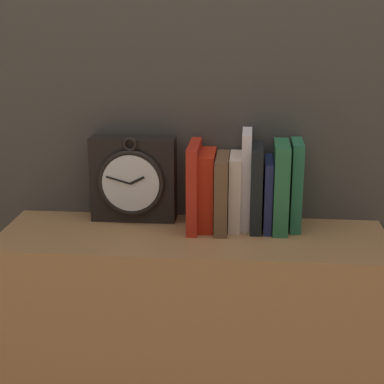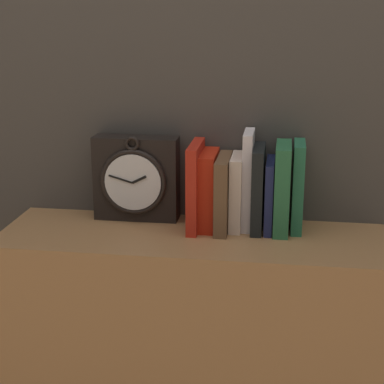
% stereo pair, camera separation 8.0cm
% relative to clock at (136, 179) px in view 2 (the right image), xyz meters
% --- Properties ---
extents(bookshelf, '(0.92, 0.29, 0.74)m').
position_rel_clock_xyz_m(bookshelf, '(0.16, -0.10, -0.47)').
color(bookshelf, '#A87547').
rests_on(bookshelf, ground_plane).
extents(clock, '(0.21, 0.08, 0.22)m').
position_rel_clock_xyz_m(clock, '(0.00, 0.00, 0.00)').
color(clock, black).
rests_on(clock, bookshelf).
extents(book_slot0_red, '(0.03, 0.16, 0.21)m').
position_rel_clock_xyz_m(book_slot0_red, '(0.16, -0.04, -0.00)').
color(book_slot0_red, red).
rests_on(book_slot0_red, bookshelf).
extents(book_slot1_red, '(0.04, 0.13, 0.19)m').
position_rel_clock_xyz_m(book_slot1_red, '(0.19, -0.03, -0.01)').
color(book_slot1_red, red).
rests_on(book_slot1_red, bookshelf).
extents(book_slot2_brown, '(0.03, 0.15, 0.18)m').
position_rel_clock_xyz_m(book_slot2_brown, '(0.22, -0.04, -0.02)').
color(book_slot2_brown, brown).
rests_on(book_slot2_brown, bookshelf).
extents(book_slot3_cream, '(0.03, 0.12, 0.18)m').
position_rel_clock_xyz_m(book_slot3_cream, '(0.25, -0.02, -0.02)').
color(book_slot3_cream, beige).
rests_on(book_slot3_cream, bookshelf).
extents(book_slot4_white, '(0.02, 0.11, 0.24)m').
position_rel_clock_xyz_m(book_slot4_white, '(0.28, -0.02, 0.01)').
color(book_slot4_white, white).
rests_on(book_slot4_white, bookshelf).
extents(book_slot5_black, '(0.03, 0.13, 0.20)m').
position_rel_clock_xyz_m(book_slot5_black, '(0.31, -0.03, -0.00)').
color(book_slot5_black, black).
rests_on(book_slot5_black, bookshelf).
extents(book_slot6_navy, '(0.02, 0.13, 0.17)m').
position_rel_clock_xyz_m(book_slot6_navy, '(0.33, -0.03, -0.02)').
color(book_slot6_navy, '#1C234E').
rests_on(book_slot6_navy, bookshelf).
extents(book_slot7_green, '(0.04, 0.14, 0.21)m').
position_rel_clock_xyz_m(book_slot7_green, '(0.36, -0.03, -0.00)').
color(book_slot7_green, '#29683F').
rests_on(book_slot7_green, bookshelf).
extents(book_slot8_green, '(0.03, 0.11, 0.21)m').
position_rel_clock_xyz_m(book_slot8_green, '(0.40, -0.02, 0.00)').
color(book_slot8_green, '#256846').
rests_on(book_slot8_green, bookshelf).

